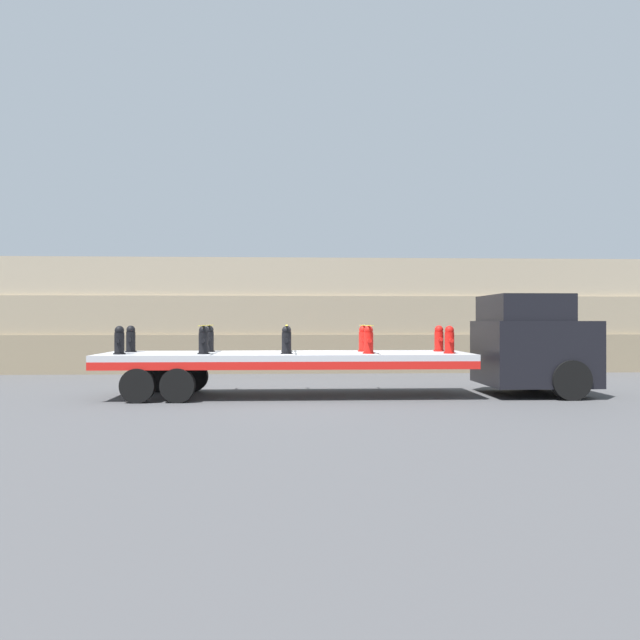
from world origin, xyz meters
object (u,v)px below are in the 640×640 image
Objects in this scene: flatbed_trailer at (267,360)px; fire_hydrant_black_near_1 at (203,340)px; fire_hydrant_red_near_4 at (449,340)px; fire_hydrant_black_far_2 at (287,339)px; fire_hydrant_red_near_3 at (368,340)px; fire_hydrant_red_far_4 at (439,339)px; fire_hydrant_black_near_2 at (287,340)px; fire_hydrant_black_far_0 at (131,339)px; fire_hydrant_red_far_3 at (363,339)px; truck_cab at (536,344)px; fire_hydrant_black_near_0 at (119,341)px; fire_hydrant_black_far_1 at (209,339)px.

flatbed_trailer is 1.79m from fire_hydrant_black_near_1.
fire_hydrant_black_far_2 is at bearing 164.97° from fire_hydrant_red_near_4.
fire_hydrant_red_far_4 is (2.13, 1.14, 0.00)m from fire_hydrant_red_near_3.
fire_hydrant_black_near_2 is at bearing 180.00° from fire_hydrant_red_near_4.
fire_hydrant_black_far_0 is (-3.73, 0.57, 0.55)m from flatbed_trailer.
fire_hydrant_black_far_0 is 1.00× the size of fire_hydrant_black_far_2.
fire_hydrant_red_far_3 is at bearing 151.76° from fire_hydrant_red_near_4.
truck_cab is 11.05m from fire_hydrant_black_far_0.
truck_cab reaches higher than fire_hydrant_black_far_2.
fire_hydrant_red_near_4 and fire_hydrant_red_far_4 have the same top height.
fire_hydrant_black_near_1 is at bearing 180.00° from fire_hydrant_black_near_2.
fire_hydrant_black_near_2 is 1.00× the size of fire_hydrant_red_near_4.
flatbed_trailer is at bearing 180.00° from truck_cab.
fire_hydrant_black_near_2 is at bearing -151.76° from fire_hydrant_red_far_3.
fire_hydrant_black_near_0 is at bearing -169.85° from fire_hydrant_red_far_3.
fire_hydrant_red_far_3 is (2.13, 0.00, 0.00)m from fire_hydrant_black_far_2.
fire_hydrant_black_far_0 and fire_hydrant_black_far_1 have the same top height.
fire_hydrant_red_near_3 is (2.13, -1.14, 0.00)m from fire_hydrant_black_far_2.
fire_hydrant_red_far_3 reaches higher than flatbed_trailer.
fire_hydrant_black_near_2 is 1.00× the size of fire_hydrant_red_far_4.
fire_hydrant_red_near_4 is at bearing -7.65° from fire_hydrant_black_far_0.
fire_hydrant_red_near_3 is 1.00× the size of fire_hydrant_red_far_3.
fire_hydrant_black_far_2 and fire_hydrant_red_near_4 have the same top height.
fire_hydrant_red_near_3 is at bearing 0.00° from fire_hydrant_black_near_2.
fire_hydrant_black_near_2 is (-6.78, -0.57, 0.13)m from truck_cab.
fire_hydrant_black_far_0 is 2.41m from fire_hydrant_black_near_1.
fire_hydrant_black_far_1 is at bearing 90.00° from fire_hydrant_black_near_1.
fire_hydrant_red_near_3 is at bearing 0.00° from fire_hydrant_black_near_0.
fire_hydrant_black_far_0 is at bearing 180.00° from fire_hydrant_red_far_4.
fire_hydrant_red_far_3 is at bearing 180.00° from fire_hydrant_red_far_4.
fire_hydrant_black_near_0 is 1.00× the size of fire_hydrant_black_far_2.
fire_hydrant_black_far_2 is (4.25, 1.14, 0.00)m from fire_hydrant_black_near_0.
truck_cab is at bearing -7.00° from fire_hydrant_red_far_3.
fire_hydrant_black_far_2 is (0.00, 1.14, 0.00)m from fire_hydrant_black_near_2.
truck_cab reaches higher than fire_hydrant_black_far_1.
truck_cab reaches higher than fire_hydrant_red_far_3.
fire_hydrant_black_far_1 and fire_hydrant_black_near_2 have the same top height.
fire_hydrant_red_near_4 is at bearing -167.26° from truck_cab.
truck_cab is 3.79× the size of fire_hydrant_red_near_4.
fire_hydrant_black_near_0 is 1.00× the size of fire_hydrant_black_far_0.
fire_hydrant_black_far_1 is at bearing 180.00° from fire_hydrant_red_far_4.
fire_hydrant_black_near_1 is 1.00× the size of fire_hydrant_red_near_4.
fire_hydrant_black_near_0 is 8.59m from fire_hydrant_red_far_4.
fire_hydrant_black_near_1 is at bearing 180.00° from fire_hydrant_red_near_4.
fire_hydrant_red_far_4 is at bearing 0.00° from fire_hydrant_black_far_0.
fire_hydrant_black_near_0 and fire_hydrant_black_far_0 have the same top height.
fire_hydrant_red_near_4 is at bearing -10.15° from fire_hydrant_black_far_1.
fire_hydrant_black_near_1 is at bearing -160.39° from flatbed_trailer.
fire_hydrant_black_near_2 is (2.13, 0.00, 0.00)m from fire_hydrant_black_near_1.
fire_hydrant_black_near_1 is 1.14m from fire_hydrant_black_far_1.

